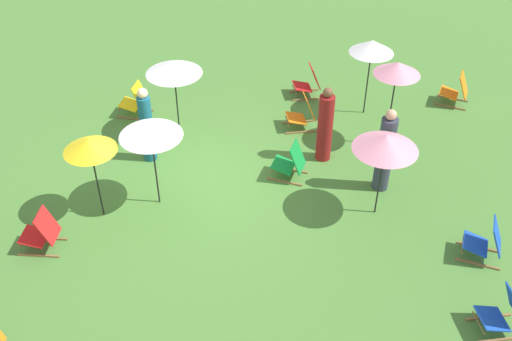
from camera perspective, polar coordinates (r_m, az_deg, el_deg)
ground_plane at (r=12.24m, az=-5.55°, el=-1.29°), size 40.00×40.00×0.00m
deckchair_1 at (r=15.40m, az=18.70°, el=7.30°), size 0.64×0.85×0.83m
deckchair_2 at (r=15.01m, az=5.07°, el=8.42°), size 0.69×0.87×0.83m
deckchair_3 at (r=13.73m, az=4.52°, el=5.44°), size 0.69×0.87×0.83m
deckchair_4 at (r=12.16m, az=3.33°, el=0.77°), size 0.59×0.83×0.83m
deckchair_5 at (r=11.13m, az=21.24°, el=-6.43°), size 0.61×0.83×0.83m
deckchair_6 at (r=11.22m, az=-19.94°, el=-5.66°), size 0.55×0.80×0.83m
deckchair_8 at (r=10.08m, az=22.69°, el=-12.57°), size 0.68×0.87×0.83m
deckchair_9 at (r=14.45m, az=-11.51°, el=6.54°), size 0.50×0.77×0.83m
umbrella_0 at (r=12.99m, az=-7.93°, el=9.78°), size 1.23×1.23×1.80m
umbrella_1 at (r=12.71m, az=13.45°, el=9.52°), size 0.98×0.98×2.02m
umbrella_2 at (r=10.75m, az=12.39°, el=2.66°), size 1.19×1.19×1.80m
umbrella_3 at (r=13.85m, az=11.09°, el=11.61°), size 1.01×1.01×1.89m
umbrella_4 at (r=10.87m, az=-10.15°, el=3.97°), size 1.17×1.17×1.89m
umbrella_5 at (r=10.87m, az=-15.73°, el=2.38°), size 0.96×0.96×1.76m
person_0 at (r=12.52m, az=6.67°, el=4.23°), size 0.44×0.44×1.73m
person_1 at (r=12.62m, az=-10.47°, el=4.22°), size 0.35×0.35×1.73m
person_2 at (r=11.84m, az=12.31°, el=1.70°), size 0.46×0.46×1.84m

